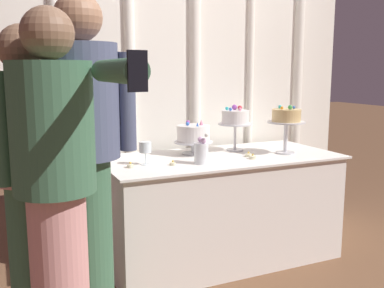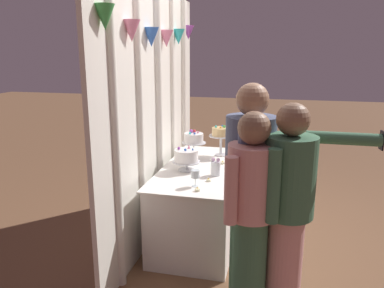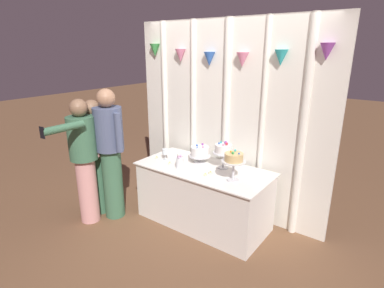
% 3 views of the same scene
% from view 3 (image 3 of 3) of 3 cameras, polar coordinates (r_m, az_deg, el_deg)
% --- Properties ---
extents(ground_plane, '(24.00, 24.00, 0.00)m').
position_cam_3_polar(ground_plane, '(4.04, 1.22, -14.86)').
color(ground_plane, brown).
extents(draped_curtain, '(2.77, 0.16, 2.51)m').
position_cam_3_polar(draped_curtain, '(4.00, 6.24, 4.99)').
color(draped_curtain, white).
rests_on(draped_curtain, ground_plane).
extents(cake_table, '(1.66, 0.79, 0.75)m').
position_cam_3_polar(cake_table, '(3.93, 2.11, -9.57)').
color(cake_table, white).
rests_on(cake_table, ground_plane).
extents(cake_display_leftmost, '(0.28, 0.28, 0.25)m').
position_cam_3_polar(cake_display_leftmost, '(3.90, 1.48, -1.49)').
color(cake_display_leftmost, silver).
rests_on(cake_display_leftmost, cake_table).
extents(cake_display_center, '(0.26, 0.26, 0.34)m').
position_cam_3_polar(cake_display_center, '(3.70, 5.90, -1.07)').
color(cake_display_center, silver).
rests_on(cake_display_center, cake_table).
extents(cake_display_rightmost, '(0.27, 0.27, 0.35)m').
position_cam_3_polar(cake_display_rightmost, '(3.36, 7.78, -2.82)').
color(cake_display_rightmost, silver).
rests_on(cake_display_rightmost, cake_table).
extents(wine_glass, '(0.08, 0.08, 0.15)m').
position_cam_3_polar(wine_glass, '(4.02, -5.00, -1.44)').
color(wine_glass, silver).
rests_on(wine_glass, cake_table).
extents(flower_vase, '(0.09, 0.11, 0.20)m').
position_cam_3_polar(flower_vase, '(3.74, -2.30, -3.39)').
color(flower_vase, silver).
rests_on(flower_vase, cake_table).
extents(tealight_far_left, '(0.04, 0.04, 0.04)m').
position_cam_3_polar(tealight_far_left, '(4.09, -6.53, -2.57)').
color(tealight_far_left, beige).
rests_on(tealight_far_left, cake_table).
extents(tealight_near_left, '(0.04, 0.04, 0.03)m').
position_cam_3_polar(tealight_near_left, '(3.90, -4.14, -3.60)').
color(tealight_near_left, beige).
rests_on(tealight_near_left, cake_table).
extents(tealight_near_right, '(0.05, 0.05, 0.04)m').
position_cam_3_polar(tealight_near_right, '(3.55, 2.50, -5.75)').
color(tealight_near_right, beige).
rests_on(tealight_near_right, cake_table).
extents(tealight_far_right, '(0.05, 0.05, 0.04)m').
position_cam_3_polar(tealight_far_right, '(3.61, 3.49, -5.37)').
color(tealight_far_right, beige).
rests_on(tealight_far_right, cake_table).
extents(guest_man_dark_suit, '(0.45, 0.45, 1.55)m').
position_cam_3_polar(guest_man_dark_suit, '(4.20, -17.46, -1.57)').
color(guest_man_dark_suit, '#3D6B4C').
rests_on(guest_man_dark_suit, ground_plane).
extents(guest_man_pink_jacket, '(0.52, 0.39, 1.70)m').
position_cam_3_polar(guest_man_pink_jacket, '(4.00, -14.99, -1.06)').
color(guest_man_pink_jacket, '#3D6B4C').
rests_on(guest_man_pink_jacket, ground_plane).
extents(guest_girl_blue_dress, '(0.46, 0.80, 1.60)m').
position_cam_3_polar(guest_girl_blue_dress, '(4.00, -19.52, -2.29)').
color(guest_girl_blue_dress, '#D6938E').
rests_on(guest_girl_blue_dress, ground_plane).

